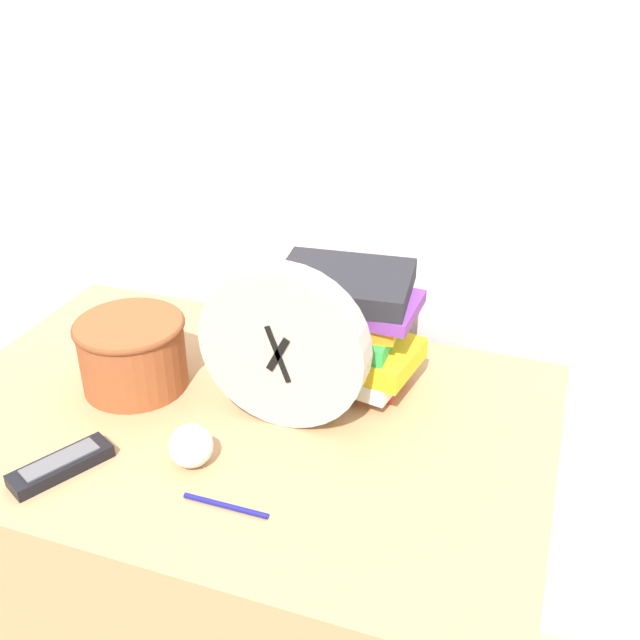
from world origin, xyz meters
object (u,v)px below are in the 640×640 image
pen (226,506)px  basket (132,351)px  crumpled_paper_ball (191,446)px  desk_clock (283,347)px  book_stack (349,325)px  tv_remote (61,465)px

pen → basket: bearing=141.2°
crumpled_paper_ball → pen: (0.09, -0.07, -0.03)m
desk_clock → basket: bearing=178.7°
book_stack → tv_remote: bearing=-130.7°
desk_clock → pen: bearing=-90.4°
desk_clock → pen: (-0.00, -0.22, -0.13)m
desk_clock → book_stack: (0.06, 0.15, -0.03)m
tv_remote → book_stack: bearing=49.3°
tv_remote → basket: bearing=94.1°
desk_clock → tv_remote: desk_clock is taller
basket → tv_remote: size_ratio=1.20×
crumpled_paper_ball → desk_clock: bearing=59.0°
tv_remote → pen: tv_remote is taller
desk_clock → pen: 0.26m
book_stack → tv_remote: book_stack is taller
crumpled_paper_ball → pen: bearing=-38.2°
pen → crumpled_paper_ball: bearing=141.8°
desk_clock → crumpled_paper_ball: bearing=-121.0°
crumpled_paper_ball → basket: bearing=140.9°
desk_clock → basket: 0.29m
tv_remote → pen: (0.26, 0.01, -0.01)m
tv_remote → desk_clock: bearing=40.9°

